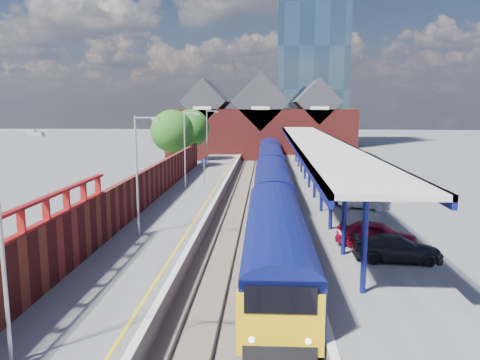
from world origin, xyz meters
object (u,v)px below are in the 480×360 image
object	(u,v)px
parked_car_blue	(357,197)
lamp_post_a	(6,233)
parked_car_red	(376,234)
train	(271,170)
parked_car_dark	(397,248)
lamp_post_c	(186,145)
lamp_post_b	(139,168)
lamp_post_d	(208,134)
parked_car_silver	(365,201)
platform_sign	(204,167)

from	to	relation	value
parked_car_blue	lamp_post_a	bearing A→B (deg)	135.25
lamp_post_a	parked_car_blue	bearing A→B (deg)	58.70
parked_car_red	parked_car_blue	distance (m)	11.47
train	parked_car_dark	world-z (taller)	train
train	parked_car_blue	world-z (taller)	train
lamp_post_c	parked_car_dark	size ratio (longest dim) A/B	1.63
parked_car_red	lamp_post_a	bearing A→B (deg)	152.61
parked_car_red	parked_car_dark	xyz separation A→B (m)	(0.54, -2.15, -0.10)
lamp_post_b	lamp_post_c	distance (m)	16.00
lamp_post_b	lamp_post_d	xyz separation A→B (m)	(0.00, 32.00, 0.00)
lamp_post_d	parked_car_dark	distance (m)	38.58
parked_car_dark	parked_car_silver	bearing A→B (deg)	0.14
lamp_post_a	parked_car_dark	distance (m)	17.51
parked_car_silver	parked_car_dark	bearing A→B (deg)	-164.39
lamp_post_b	parked_car_silver	world-z (taller)	lamp_post_b
lamp_post_b	lamp_post_a	bearing A→B (deg)	-90.00
parked_car_red	parked_car_silver	xyz separation A→B (m)	(1.35, 9.66, -0.11)
lamp_post_d	lamp_post_c	bearing A→B (deg)	-90.00
lamp_post_a	lamp_post_c	size ratio (longest dim) A/B	1.00
platform_sign	parked_car_dark	world-z (taller)	platform_sign
lamp_post_c	parked_car_silver	xyz separation A→B (m)	(14.68, -8.03, -3.39)
train	parked_car_blue	xyz separation A→B (m)	(6.57, -10.57, -0.57)
parked_car_red	parked_car_blue	size ratio (longest dim) A/B	1.06
parked_car_red	platform_sign	bearing A→B (deg)	51.18
lamp_post_b	parked_car_dark	size ratio (longest dim) A/B	1.63
platform_sign	parked_car_blue	bearing A→B (deg)	-32.33
lamp_post_a	parked_car_blue	xyz separation A→B (m)	(14.43, 23.73, -3.44)
lamp_post_a	lamp_post_c	world-z (taller)	same
lamp_post_c	lamp_post_d	distance (m)	16.00
lamp_post_c	lamp_post_d	xyz separation A→B (m)	(0.00, 16.00, 0.00)
platform_sign	parked_car_red	bearing A→B (deg)	-58.71
lamp_post_d	platform_sign	xyz separation A→B (m)	(1.36, -14.00, -2.30)
lamp_post_a	lamp_post_b	size ratio (longest dim) A/B	1.00
lamp_post_c	platform_sign	bearing A→B (deg)	55.74
parked_car_blue	parked_car_dark	bearing A→B (deg)	164.18
lamp_post_a	parked_car_silver	bearing A→B (deg)	56.25
parked_car_dark	parked_car_red	bearing A→B (deg)	18.04
lamp_post_d	parked_car_red	world-z (taller)	lamp_post_d
lamp_post_d	parked_car_red	size ratio (longest dim) A/B	1.65
platform_sign	parked_car_blue	distance (m)	15.51
platform_sign	parked_car_silver	world-z (taller)	platform_sign
lamp_post_a	platform_sign	bearing A→B (deg)	87.56
lamp_post_c	parked_car_blue	xyz separation A→B (m)	(14.43, -6.27, -3.44)
parked_car_dark	train	bearing A→B (deg)	18.06
train	lamp_post_c	distance (m)	9.40
parked_car_red	parked_car_silver	bearing A→B (deg)	11.94
parked_car_silver	parked_car_blue	distance (m)	1.78
parked_car_blue	lamp_post_b	bearing A→B (deg)	110.54
lamp_post_b	lamp_post_c	world-z (taller)	same
lamp_post_c	parked_car_dark	xyz separation A→B (m)	(13.87, -19.84, -3.37)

